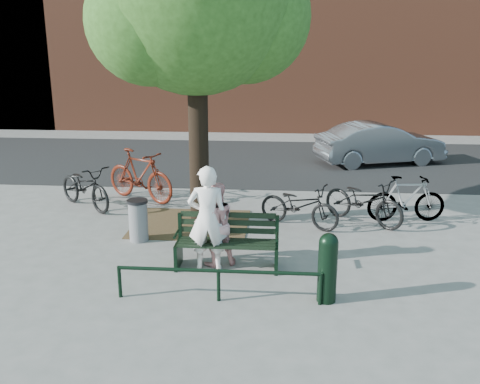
# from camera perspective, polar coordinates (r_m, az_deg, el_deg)

# --- Properties ---
(ground) EXTENTS (90.00, 90.00, 0.00)m
(ground) POSITION_cam_1_polar(r_m,az_deg,el_deg) (9.24, -1.39, -8.09)
(ground) COLOR gray
(ground) RESTS_ON ground
(dirt_pit) EXTENTS (2.40, 2.00, 0.02)m
(dirt_pit) POSITION_cam_1_polar(r_m,az_deg,el_deg) (11.39, -5.24, -3.38)
(dirt_pit) COLOR brown
(dirt_pit) RESTS_ON ground
(road) EXTENTS (40.00, 7.00, 0.01)m
(road) POSITION_cam_1_polar(r_m,az_deg,el_deg) (17.33, 1.55, 3.35)
(road) COLOR black
(road) RESTS_ON ground
(park_bench) EXTENTS (1.74, 0.54, 0.97)m
(park_bench) POSITION_cam_1_polar(r_m,az_deg,el_deg) (9.13, -1.35, -5.14)
(park_bench) COLOR black
(park_bench) RESTS_ON ground
(guard_railing) EXTENTS (3.06, 0.06, 0.51)m
(guard_railing) POSITION_cam_1_polar(r_m,az_deg,el_deg) (7.98, -2.31, -8.92)
(guard_railing) COLOR black
(guard_railing) RESTS_ON ground
(street_tree) EXTENTS (4.20, 3.80, 6.50)m
(street_tree) POSITION_cam_1_polar(r_m,az_deg,el_deg) (10.74, -4.45, 19.38)
(street_tree) COLOR black
(street_tree) RESTS_ON ground
(person_left) EXTENTS (0.68, 0.47, 1.80)m
(person_left) POSITION_cam_1_polar(r_m,az_deg,el_deg) (8.92, -3.49, -2.82)
(person_left) COLOR white
(person_left) RESTS_ON ground
(person_right) EXTENTS (0.87, 0.78, 1.47)m
(person_right) POSITION_cam_1_polar(r_m,az_deg,el_deg) (9.13, -2.64, -3.44)
(person_right) COLOR #DD9B98
(person_right) RESTS_ON ground
(bollard) EXTENTS (0.29, 0.29, 1.07)m
(bollard) POSITION_cam_1_polar(r_m,az_deg,el_deg) (8.01, 9.33, -7.71)
(bollard) COLOR black
(bollard) RESTS_ON ground
(litter_bin) EXTENTS (0.40, 0.40, 0.82)m
(litter_bin) POSITION_cam_1_polar(r_m,az_deg,el_deg) (10.50, -10.80, -2.96)
(litter_bin) COLOR gray
(litter_bin) RESTS_ON ground
(bicycle_a) EXTENTS (1.94, 1.75, 1.02)m
(bicycle_a) POSITION_cam_1_polar(r_m,az_deg,el_deg) (12.83, -16.20, 0.58)
(bicycle_a) COLOR black
(bicycle_a) RESTS_ON ground
(bicycle_b) EXTENTS (2.09, 1.55, 1.25)m
(bicycle_b) POSITION_cam_1_polar(r_m,az_deg,el_deg) (13.11, -10.63, 1.77)
(bicycle_b) COLOR #50170B
(bicycle_b) RESTS_ON ground
(bicycle_c) EXTENTS (1.85, 1.32, 0.92)m
(bicycle_c) POSITION_cam_1_polar(r_m,az_deg,el_deg) (11.14, 6.34, -1.42)
(bicycle_c) COLOR black
(bicycle_c) RESTS_ON ground
(bicycle_d) EXTENTS (1.71, 0.65, 1.00)m
(bicycle_d) POSITION_cam_1_polar(r_m,az_deg,el_deg) (11.93, 17.33, -0.70)
(bicycle_d) COLOR gray
(bicycle_d) RESTS_ON ground
(bicycle_e) EXTENTS (1.87, 1.71, 0.99)m
(bicycle_e) POSITION_cam_1_polar(r_m,az_deg,el_deg) (11.58, 13.06, -0.90)
(bicycle_e) COLOR black
(bicycle_e) RESTS_ON ground
(parked_car) EXTENTS (4.18, 2.51, 1.30)m
(parked_car) POSITION_cam_1_polar(r_m,az_deg,el_deg) (17.36, 14.69, 5.02)
(parked_car) COLOR slate
(parked_car) RESTS_ON ground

